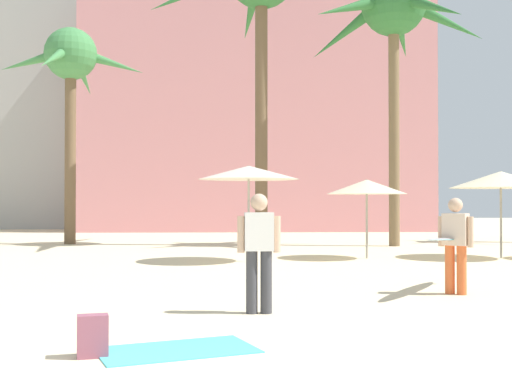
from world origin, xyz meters
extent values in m
cube|color=pink|center=(2.04, 33.48, 6.61)|extent=(18.70, 9.49, 13.22)
cylinder|color=brown|center=(1.64, 18.42, 4.91)|extent=(0.45, 0.45, 9.81)
cone|color=#2D6B33|center=(1.35, 20.73, 9.11)|extent=(1.01, 3.63, 1.93)
cylinder|color=brown|center=(6.32, 17.94, 4.30)|extent=(0.38, 0.38, 8.60)
sphere|color=#2D6B33|center=(6.32, 17.94, 8.60)|extent=(2.30, 2.30, 2.30)
cone|color=#2D6B33|center=(8.29, 18.18, 8.03)|extent=(3.05, 0.87, 1.60)
cone|color=#2D6B33|center=(7.07, 19.76, 8.00)|extent=(1.61, 2.96, 1.66)
cone|color=#2D6B33|center=(4.76, 18.98, 7.81)|extent=(2.66, 2.01, 2.01)
cone|color=#2D6B33|center=(4.59, 16.89, 8.12)|extent=(2.87, 2.01, 1.42)
cone|color=#2D6B33|center=(7.12, 16.15, 7.97)|extent=(1.68, 2.93, 1.72)
cylinder|color=brown|center=(-5.38, 19.52, 3.53)|extent=(0.41, 0.41, 7.05)
sphere|color=#428447|center=(-5.38, 19.52, 7.05)|extent=(1.93, 1.93, 1.93)
cone|color=#428447|center=(-3.84, 19.82, 6.76)|extent=(2.32, 0.86, 1.01)
cone|color=#428447|center=(-5.25, 20.97, 6.50)|extent=(0.62, 2.20, 1.48)
cone|color=#428447|center=(-6.95, 19.68, 6.77)|extent=(2.32, 0.66, 0.98)
cone|color=#428447|center=(-5.61, 18.04, 6.57)|extent=(0.76, 2.25, 1.36)
cylinder|color=gray|center=(4.27, 12.87, 1.08)|extent=(0.06, 0.06, 2.17)
cone|color=beige|center=(4.27, 12.87, 1.97)|extent=(2.21, 2.21, 0.40)
cylinder|color=gray|center=(1.00, 12.02, 1.25)|extent=(0.06, 0.06, 2.49)
cone|color=beige|center=(1.00, 12.02, 2.31)|extent=(2.63, 2.63, 0.35)
cylinder|color=gray|center=(7.98, 12.78, 1.20)|extent=(0.06, 0.06, 2.40)
cone|color=beige|center=(7.98, 12.78, 2.17)|extent=(2.76, 2.76, 0.46)
cube|color=#4CC6D6|center=(-0.06, 1.80, 0.01)|extent=(1.81, 1.41, 0.01)
cube|color=#894A5B|center=(-0.86, 1.54, 0.21)|extent=(0.33, 0.25, 0.42)
cube|color=brown|center=(-0.89, 1.66, 0.13)|extent=(0.22, 0.11, 0.18)
cylinder|color=orange|center=(4.35, 5.75, 0.41)|extent=(0.23, 0.23, 0.81)
cylinder|color=orange|center=(4.19, 5.88, 0.41)|extent=(0.23, 0.23, 0.81)
cube|color=beige|center=(4.27, 5.81, 1.08)|extent=(0.45, 0.42, 0.53)
sphere|color=#D1A889|center=(4.27, 5.81, 1.49)|extent=(0.34, 0.34, 0.24)
cylinder|color=#D1A889|center=(4.46, 5.66, 1.05)|extent=(0.14, 0.14, 0.51)
cylinder|color=#D1A889|center=(4.08, 5.97, 1.05)|extent=(0.14, 0.14, 0.51)
ellipsoid|color=#B2B2B7|center=(4.27, 6.11, 0.90)|extent=(1.76, 2.68, 0.18)
ellipsoid|color=teal|center=(4.27, 6.11, 0.90)|extent=(1.78, 2.70, 0.15)
cube|color=black|center=(4.87, 7.12, 0.73)|extent=(0.07, 0.10, 0.18)
cylinder|color=#3D3D42|center=(1.00, 4.05, 0.43)|extent=(0.17, 0.17, 0.86)
cylinder|color=#3D3D42|center=(0.80, 4.04, 0.43)|extent=(0.17, 0.17, 0.86)
cube|color=white|center=(0.90, 4.05, 1.13)|extent=(0.41, 0.23, 0.53)
sphere|color=#D1A889|center=(0.90, 4.05, 1.53)|extent=(0.25, 0.25, 0.24)
cylinder|color=#D1A889|center=(1.15, 4.05, 1.09)|extent=(0.10, 0.10, 0.50)
cylinder|color=#D1A889|center=(0.65, 4.04, 1.09)|extent=(0.10, 0.10, 0.50)
camera|label=1|loc=(0.48, -5.04, 1.53)|focal=46.19mm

